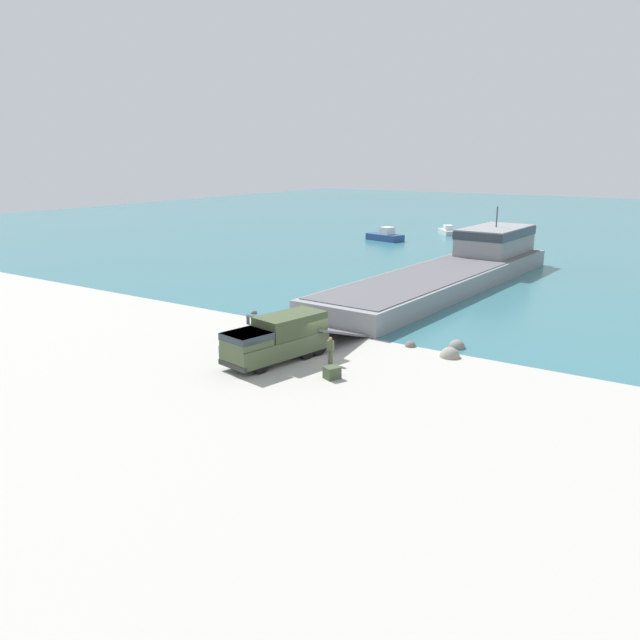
# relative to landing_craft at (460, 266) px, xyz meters

# --- Properties ---
(ground_plane) EXTENTS (240.00, 240.00, 0.00)m
(ground_plane) POSITION_rel_landing_craft_xyz_m (1.32, -29.55, -1.75)
(ground_plane) COLOR #A8A59E
(water_surface) EXTENTS (240.00, 180.00, 0.01)m
(water_surface) POSITION_rel_landing_craft_xyz_m (1.32, 65.84, -1.74)
(water_surface) COLOR #336B75
(water_surface) RESTS_ON ground_plane
(landing_craft) EXTENTS (10.16, 46.09, 7.39)m
(landing_craft) POSITION_rel_landing_craft_xyz_m (0.00, 0.00, 0.00)
(landing_craft) COLOR gray
(landing_craft) RESTS_ON ground_plane
(military_truck) EXTENTS (3.97, 7.85, 2.99)m
(military_truck) POSITION_rel_landing_craft_xyz_m (-0.12, -32.19, -0.18)
(military_truck) COLOR #475638
(military_truck) RESTS_ON ground_plane
(soldier_on_ramp) EXTENTS (0.47, 0.30, 1.82)m
(soldier_on_ramp) POSITION_rel_landing_craft_xyz_m (3.13, -30.69, -0.69)
(soldier_on_ramp) COLOR #566042
(soldier_on_ramp) RESTS_ON ground_plane
(moored_boat_a) EXTENTS (4.86, 5.60, 1.59)m
(moored_boat_a) POSITION_rel_landing_craft_xyz_m (-17.24, 38.82, -1.22)
(moored_boat_a) COLOR #B7BABF
(moored_boat_a) RESTS_ON ground_plane
(moored_boat_b) EXTENTS (6.41, 4.16, 2.17)m
(moored_boat_b) POSITION_rel_landing_craft_xyz_m (-22.32, 25.49, -1.03)
(moored_boat_b) COLOR navy
(moored_boat_b) RESTS_ON ground_plane
(mooring_bollard) EXTENTS (0.31, 0.31, 0.79)m
(mooring_bollard) POSITION_rel_landing_craft_xyz_m (-7.77, -26.02, -1.32)
(mooring_bollard) COLOR #333338
(mooring_bollard) RESTS_ON ground_plane
(cargo_crate) EXTENTS (1.06, 1.13, 0.75)m
(cargo_crate) POSITION_rel_landing_craft_xyz_m (4.73, -33.01, -1.37)
(cargo_crate) COLOR #3D4C33
(cargo_crate) RESTS_ON ground_plane
(shoreline_rock_a) EXTENTS (1.18, 1.18, 1.18)m
(shoreline_rock_a) POSITION_rel_landing_craft_xyz_m (8.76, -22.82, -1.75)
(shoreline_rock_a) COLOR gray
(shoreline_rock_a) RESTS_ON ground_plane
(shoreline_rock_b) EXTENTS (1.37, 1.37, 1.37)m
(shoreline_rock_b) POSITION_rel_landing_craft_xyz_m (9.14, -25.06, -1.75)
(shoreline_rock_b) COLOR gray
(shoreline_rock_b) RESTS_ON ground_plane
(shoreline_rock_c) EXTENTS (0.59, 0.59, 0.59)m
(shoreline_rock_c) POSITION_rel_landing_craft_xyz_m (-9.60, -23.06, -1.75)
(shoreline_rock_c) COLOR #66605B
(shoreline_rock_c) RESTS_ON ground_plane
(shoreline_rock_d) EXTENTS (0.79, 0.79, 0.79)m
(shoreline_rock_d) POSITION_rel_landing_craft_xyz_m (5.86, -24.33, -1.75)
(shoreline_rock_d) COLOR #66605B
(shoreline_rock_d) RESTS_ON ground_plane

